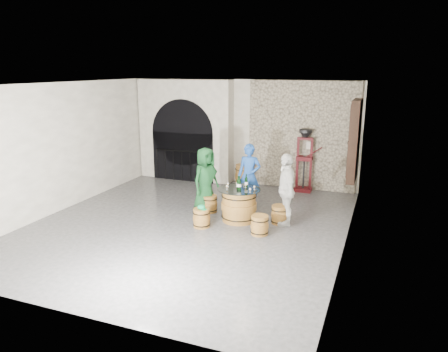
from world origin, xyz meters
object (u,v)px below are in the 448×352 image
at_px(person_blue, 249,176).
at_px(wine_bottle_left, 238,184).
at_px(barrel_table, 239,205).
at_px(barrel_stool_far, 248,200).
at_px(wine_bottle_center, 240,184).
at_px(person_green, 206,180).
at_px(wine_bottle_right, 246,182).
at_px(corking_press, 305,156).
at_px(barrel_stool_right, 280,215).
at_px(barrel_stool_left, 209,204).
at_px(person_white, 286,189).
at_px(side_barrel, 244,176).
at_px(barrel_stool_near_left, 202,218).
at_px(barrel_stool_near_right, 260,225).

xyz_separation_m(person_blue, wine_bottle_left, (0.09, -1.13, 0.08)).
height_order(barrel_table, barrel_stool_far, barrel_table).
xyz_separation_m(barrel_table, wine_bottle_center, (0.02, -0.05, 0.53)).
xyz_separation_m(barrel_table, wine_bottle_left, (-0.01, -0.05, 0.53)).
height_order(person_green, wine_bottle_center, person_green).
xyz_separation_m(wine_bottle_left, wine_bottle_right, (0.12, 0.24, 0.00)).
distance_m(person_green, corking_press, 3.32).
xyz_separation_m(barrel_table, corking_press, (0.96, 3.03, 0.68)).
bearing_deg(wine_bottle_left, person_green, 157.13).
relative_size(barrel_stool_far, barrel_stool_right, 1.00).
bearing_deg(barrel_stool_left, wine_bottle_right, -8.00).
relative_size(person_white, corking_press, 0.91).
relative_size(person_blue, person_white, 0.99).
height_order(barrel_stool_left, person_green, person_green).
relative_size(barrel_table, side_barrel, 1.45).
height_order(wine_bottle_left, corking_press, corking_press).
bearing_deg(barrel_stool_left, barrel_stool_far, 37.41).
height_order(person_white, wine_bottle_left, person_white).
xyz_separation_m(barrel_stool_right, wine_bottle_right, (-0.84, 0.03, 0.70)).
xyz_separation_m(barrel_stool_far, side_barrel, (-0.73, 1.83, 0.13)).
relative_size(barrel_stool_far, barrel_stool_near_left, 1.00).
bearing_deg(person_blue, barrel_stool_right, -45.00).
distance_m(wine_bottle_left, wine_bottle_right, 0.27).
distance_m(barrel_stool_right, person_green, 2.07).
height_order(barrel_table, barrel_stool_near_right, barrel_table).
relative_size(barrel_stool_far, barrel_stool_near_right, 1.00).
xyz_separation_m(barrel_stool_right, person_blue, (-1.05, 0.92, 0.62)).
bearing_deg(person_green, barrel_stool_far, -36.80).
bearing_deg(barrel_stool_right, corking_press, 89.86).
height_order(barrel_stool_right, person_white, person_white).
distance_m(barrel_table, barrel_stool_left, 0.98).
height_order(barrel_table, person_white, person_white).
bearing_deg(wine_bottle_right, wine_bottle_center, -109.53).
bearing_deg(barrel_stool_near_left, barrel_stool_near_right, 1.71).
bearing_deg(barrel_stool_right, barrel_table, -170.35).
bearing_deg(wine_bottle_left, corking_press, 72.68).
xyz_separation_m(barrel_stool_right, side_barrel, (-1.76, 2.63, 0.13)).
height_order(barrel_stool_far, barrel_stool_right, same).
distance_m(person_green, wine_bottle_left, 1.10).
bearing_deg(barrel_table, wine_bottle_right, 60.36).
height_order(barrel_stool_near_left, side_barrel, side_barrel).
relative_size(barrel_stool_left, person_white, 0.26).
bearing_deg(wine_bottle_left, barrel_stool_right, 12.42).
bearing_deg(barrel_stool_left, person_green, 159.62).
bearing_deg(barrel_stool_far, barrel_stool_left, -142.59).
height_order(person_white, wine_bottle_center, person_white).
bearing_deg(side_barrel, person_white, -54.14).
height_order(barrel_stool_near_right, wine_bottle_left, wine_bottle_left).
bearing_deg(barrel_stool_left, barrel_stool_right, -5.37).
distance_m(barrel_stool_right, person_blue, 1.52).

